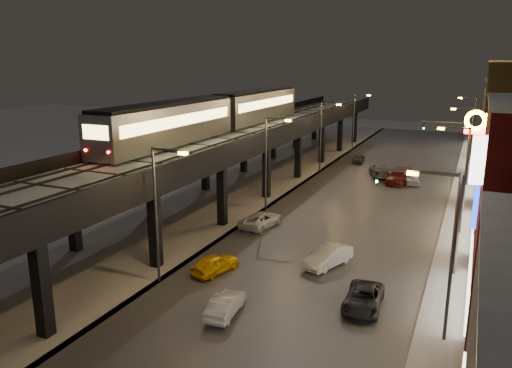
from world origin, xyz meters
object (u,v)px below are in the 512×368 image
(car_mid_silver, at_px, (261,220))
(car_onc_white, at_px, (399,177))
(car_near_white, at_px, (225,305))
(car_mid_dark, at_px, (379,171))
(car_onc_dark, at_px, (363,299))
(car_onc_red, at_px, (411,178))
(car_onc_silver, at_px, (328,257))
(sign_citgo, at_px, (494,190))
(car_far_white, at_px, (359,158))
(subway_train, at_px, (220,113))
(car_taxi, at_px, (215,264))

(car_mid_silver, xyz_separation_m, car_onc_white, (8.51, 21.13, 0.10))
(car_near_white, xyz_separation_m, car_mid_dark, (1.53, 38.61, 0.14))
(car_onc_dark, height_order, car_onc_red, car_onc_red)
(car_onc_red, bearing_deg, car_onc_silver, -110.90)
(car_onc_silver, height_order, car_onc_dark, car_onc_silver)
(car_near_white, distance_m, car_onc_dark, 8.06)
(sign_citgo, bearing_deg, car_far_white, 109.87)
(car_near_white, height_order, car_far_white, car_far_white)
(car_onc_silver, bearing_deg, car_onc_red, 105.37)
(subway_train, distance_m, sign_citgo, 35.76)
(car_onc_white, distance_m, car_onc_red, 1.38)
(car_onc_silver, distance_m, car_onc_white, 27.04)
(car_mid_dark, height_order, car_onc_silver, car_mid_dark)
(subway_train, bearing_deg, car_mid_silver, -48.03)
(car_mid_silver, distance_m, car_onc_dark, 15.83)
(car_mid_silver, relative_size, car_onc_white, 0.91)
(subway_train, xyz_separation_m, car_far_white, (11.02, 20.78, -7.92))
(subway_train, height_order, car_onc_white, subway_train)
(sign_citgo, bearing_deg, car_mid_silver, 143.70)
(car_mid_dark, distance_m, car_far_white, 8.93)
(car_taxi, distance_m, sign_citgo, 18.35)
(car_onc_red, bearing_deg, car_taxi, -122.06)
(car_near_white, height_order, car_mid_silver, car_mid_silver)
(car_mid_dark, relative_size, car_onc_white, 0.99)
(car_near_white, height_order, car_onc_dark, car_onc_dark)
(car_mid_silver, height_order, car_onc_white, car_onc_white)
(car_onc_white, height_order, car_onc_red, car_onc_white)
(sign_citgo, bearing_deg, car_taxi, 170.74)
(car_mid_dark, bearing_deg, car_onc_white, 119.46)
(car_onc_silver, relative_size, car_onc_dark, 0.97)
(car_taxi, bearing_deg, car_onc_dark, -171.46)
(car_taxi, relative_size, car_onc_white, 0.73)
(car_taxi, bearing_deg, car_onc_silver, -134.02)
(car_onc_silver, distance_m, sign_citgo, 14.16)
(car_onc_red, relative_size, sign_citgo, 0.37)
(car_mid_silver, relative_size, sign_citgo, 0.44)
(car_taxi, distance_m, car_onc_red, 32.81)
(car_taxi, xyz_separation_m, car_mid_silver, (-0.97, 10.12, 0.01))
(car_onc_white, bearing_deg, car_near_white, -90.65)
(car_near_white, bearing_deg, car_mid_silver, -80.70)
(car_far_white, distance_m, car_onc_white, 12.49)
(car_taxi, height_order, sign_citgo, sign_citgo)
(car_mid_dark, xyz_separation_m, car_onc_dark, (5.52, -34.70, -0.13))
(car_onc_white, relative_size, sign_citgo, 0.48)
(car_mid_silver, height_order, car_onc_red, car_onc_red)
(car_onc_silver, bearing_deg, subway_train, 156.09)
(car_onc_silver, bearing_deg, car_mid_dark, 113.53)
(car_onc_dark, height_order, car_onc_white, car_onc_white)
(subway_train, bearing_deg, car_onc_dark, -46.11)
(car_near_white, distance_m, car_onc_white, 36.36)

